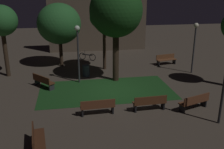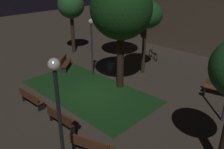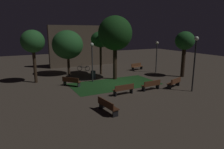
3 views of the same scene
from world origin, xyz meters
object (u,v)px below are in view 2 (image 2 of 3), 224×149
(bench_front_right, at_px, (61,118))
(lamp_post_plaza_west, at_px, (92,37))
(bench_near_trees, at_px, (220,88))
(trash_bin, at_px, (111,67))
(tree_left_canopy, at_px, (146,15))
(bench_by_lamp, at_px, (65,63))
(lamp_post_near_wall, at_px, (58,107))
(bench_path_side, at_px, (91,145))
(tree_lawn_side, at_px, (121,9))
(bicycle, at_px, (153,55))
(bench_front_left, at_px, (31,98))
(tree_tall_center, at_px, (122,15))
(tree_back_left, at_px, (71,6))

(bench_front_right, height_order, lamp_post_plaza_west, lamp_post_plaza_west)
(bench_near_trees, xyz_separation_m, lamp_post_plaza_west, (-7.68, -3.26, 2.28))
(trash_bin, bearing_deg, tree_left_canopy, 44.59)
(bench_near_trees, bearing_deg, bench_by_lamp, -158.92)
(lamp_post_near_wall, bearing_deg, bench_path_side, 107.48)
(tree_lawn_side, distance_m, trash_bin, 5.03)
(tree_lawn_side, xyz_separation_m, lamp_post_near_wall, (3.84, -7.02, -1.68))
(bicycle, bearing_deg, tree_lawn_side, -75.11)
(bench_front_left, relative_size, bicycle, 1.23)
(bench_path_side, distance_m, trash_bin, 8.57)
(tree_tall_center, xyz_separation_m, lamp_post_near_wall, (7.72, -11.44, -0.38))
(bench_front_right, relative_size, tree_tall_center, 0.35)
(bench_front_right, distance_m, tree_left_canopy, 8.89)
(tree_tall_center, distance_m, tree_back_left, 4.49)
(tree_back_left, height_order, trash_bin, tree_back_left)
(bench_front_right, height_order, trash_bin, bench_front_right)
(bench_near_trees, relative_size, lamp_post_plaza_west, 0.47)
(bicycle, bearing_deg, lamp_post_near_wall, -67.26)
(bench_by_lamp, distance_m, bicycle, 7.37)
(lamp_post_plaza_west, bearing_deg, bench_near_trees, 22.99)
(tree_left_canopy, height_order, tree_tall_center, tree_tall_center)
(bench_by_lamp, bearing_deg, tree_lawn_side, 7.28)
(lamp_post_plaza_west, xyz_separation_m, lamp_post_near_wall, (6.45, -7.01, 0.42))
(bench_by_lamp, height_order, lamp_post_near_wall, lamp_post_near_wall)
(tree_back_left, distance_m, lamp_post_plaza_west, 5.88)
(lamp_post_plaza_west, relative_size, trash_bin, 4.66)
(tree_tall_center, relative_size, tree_lawn_side, 0.78)
(tree_left_canopy, distance_m, tree_tall_center, 3.86)
(lamp_post_plaza_west, bearing_deg, trash_bin, 65.53)
(tree_tall_center, bearing_deg, tree_lawn_side, -48.72)
(bench_path_side, relative_size, tree_back_left, 0.35)
(trash_bin, xyz_separation_m, bicycle, (0.47, 4.59, -0.08))
(bench_by_lamp, distance_m, trash_bin, 3.55)
(bench_front_right, bearing_deg, tree_back_left, 139.44)
(bench_front_right, bearing_deg, trash_bin, 114.64)
(bench_front_right, distance_m, tree_back_left, 12.04)
(tree_left_canopy, relative_size, lamp_post_plaza_west, 1.28)
(bench_front_left, bearing_deg, tree_tall_center, 101.64)
(tree_lawn_side, xyz_separation_m, tree_back_left, (-7.84, 2.35, -0.78))
(bench_front_left, distance_m, tree_back_left, 10.19)
(bench_front_right, relative_size, tree_back_left, 0.35)
(lamp_post_near_wall, distance_m, bicycle, 14.24)
(bench_path_side, xyz_separation_m, bench_near_trees, (1.73, 8.67, 0.00))
(bench_front_left, height_order, bicycle, bicycle)
(tree_left_canopy, xyz_separation_m, lamp_post_near_wall, (4.22, -9.90, -0.93))
(bicycle, bearing_deg, tree_tall_center, -148.40)
(bench_front_right, bearing_deg, bench_by_lamp, 142.89)
(bench_front_right, height_order, bench_near_trees, same)
(tree_back_left, height_order, bicycle, tree_back_left)
(tree_back_left, bearing_deg, tree_lawn_side, -16.68)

